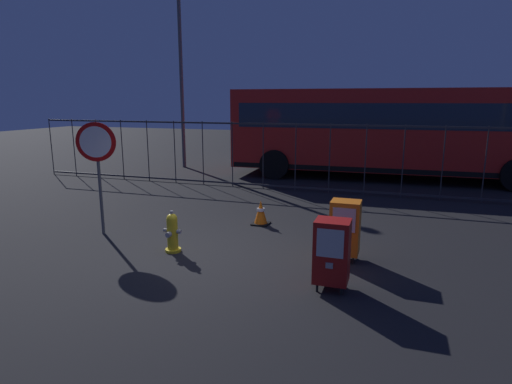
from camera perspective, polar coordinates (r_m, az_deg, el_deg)
ground_plane at (r=7.49m, az=-5.15°, el=-8.44°), size 60.00×60.00×0.00m
fire_hydrant at (r=7.67m, az=-11.14°, el=-5.35°), size 0.33×0.32×0.75m
newspaper_box_primary at (r=7.23m, az=11.84°, el=-4.65°), size 0.48×0.42×1.02m
newspaper_box_secondary at (r=6.09m, az=10.13°, el=-7.82°), size 0.48×0.42×1.02m
stop_sign at (r=8.82m, az=-20.51°, el=4.69°), size 0.71×0.31×2.23m
traffic_cone at (r=9.19m, az=0.64°, el=-2.79°), size 0.36×0.36×0.53m
fence_barrier at (r=12.60m, az=5.31°, el=4.75°), size 18.03×0.04×2.00m
bus_near at (r=15.20m, az=17.43°, el=8.13°), size 10.58×3.07×3.00m
bus_far at (r=18.80m, az=17.61°, el=8.79°), size 10.60×3.14×3.00m
street_light_near_right at (r=17.30m, az=-10.02°, el=16.05°), size 0.32×0.32×6.61m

